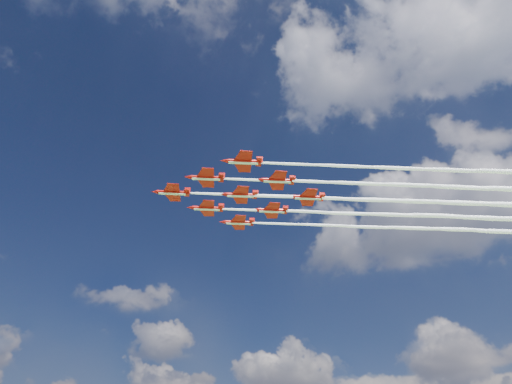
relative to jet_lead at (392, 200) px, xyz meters
The scene contains 8 objects.
jet_lead is the anchor object (origin of this frame).
jet_row2_port 11.76m from the jet_lead, ahead, with size 99.96×77.26×2.54m.
jet_row2_starb 11.76m from the jet_lead, 77.34° to the left, with size 99.96×77.26×2.54m.
jet_row3_port 23.52m from the jet_lead, ahead, with size 99.96×77.26×2.54m.
jet_row3_centre 18.05m from the jet_lead, 37.46° to the left, with size 99.96×77.26×2.54m.
jet_row3_starb 23.52m from the jet_lead, 77.34° to the left, with size 99.96×77.26×2.54m.
jet_row4_port 28.11m from the jet_lead, 21.90° to the left, with size 99.96×77.26×2.54m.
jet_row4_starb 28.11m from the jet_lead, 53.03° to the left, with size 99.96×77.26×2.54m.
Camera 1 is at (60.62, -94.03, 14.20)m, focal length 35.00 mm.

